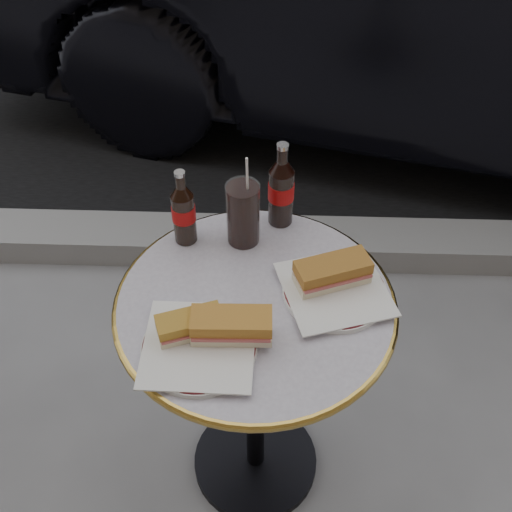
{
  "coord_description": "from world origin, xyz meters",
  "views": [
    {
      "loc": [
        0.03,
        -0.92,
        1.78
      ],
      "look_at": [
        0.0,
        0.05,
        0.82
      ],
      "focal_mm": 45.0,
      "sensor_mm": 36.0,
      "label": 1
    }
  ],
  "objects_px": {
    "plate_right": "(335,292)",
    "cola_bottle_left": "(183,207)",
    "bistro_table": "(255,394)",
    "plate_left": "(199,348)",
    "cola_bottle_right": "(281,184)",
    "cola_glass": "(243,213)"
  },
  "relations": [
    {
      "from": "plate_right",
      "to": "cola_bottle_left",
      "type": "height_order",
      "value": "cola_bottle_left"
    },
    {
      "from": "bistro_table",
      "to": "cola_bottle_left",
      "type": "relative_size",
      "value": 3.65
    },
    {
      "from": "plate_left",
      "to": "cola_bottle_right",
      "type": "height_order",
      "value": "cola_bottle_right"
    },
    {
      "from": "plate_left",
      "to": "plate_right",
      "type": "height_order",
      "value": "same"
    },
    {
      "from": "cola_glass",
      "to": "cola_bottle_right",
      "type": "bearing_deg",
      "value": 39.11
    },
    {
      "from": "plate_right",
      "to": "cola_glass",
      "type": "bearing_deg",
      "value": 141.23
    },
    {
      "from": "bistro_table",
      "to": "plate_left",
      "type": "height_order",
      "value": "plate_left"
    },
    {
      "from": "cola_bottle_left",
      "to": "cola_bottle_right",
      "type": "height_order",
      "value": "cola_bottle_right"
    },
    {
      "from": "bistro_table",
      "to": "cola_bottle_right",
      "type": "distance_m",
      "value": 0.55
    },
    {
      "from": "bistro_table",
      "to": "cola_bottle_left",
      "type": "distance_m",
      "value": 0.53
    },
    {
      "from": "bistro_table",
      "to": "cola_bottle_left",
      "type": "bearing_deg",
      "value": 132.05
    },
    {
      "from": "plate_left",
      "to": "cola_bottle_right",
      "type": "relative_size",
      "value": 1.04
    },
    {
      "from": "bistro_table",
      "to": "cola_bottle_left",
      "type": "xyz_separation_m",
      "value": [
        -0.17,
        0.19,
        0.47
      ]
    },
    {
      "from": "cola_bottle_left",
      "to": "plate_left",
      "type": "bearing_deg",
      "value": -78.99
    },
    {
      "from": "cola_bottle_left",
      "to": "cola_bottle_right",
      "type": "bearing_deg",
      "value": 18.39
    },
    {
      "from": "cola_bottle_left",
      "to": "cola_glass",
      "type": "distance_m",
      "value": 0.14
    },
    {
      "from": "cola_bottle_right",
      "to": "cola_glass",
      "type": "distance_m",
      "value": 0.12
    },
    {
      "from": "plate_right",
      "to": "cola_bottle_left",
      "type": "distance_m",
      "value": 0.39
    },
    {
      "from": "bistro_table",
      "to": "cola_bottle_right",
      "type": "relative_size",
      "value": 3.24
    },
    {
      "from": "bistro_table",
      "to": "plate_right",
      "type": "height_order",
      "value": "plate_right"
    },
    {
      "from": "plate_right",
      "to": "cola_bottle_right",
      "type": "bearing_deg",
      "value": 117.04
    },
    {
      "from": "cola_bottle_left",
      "to": "cola_bottle_right",
      "type": "relative_size",
      "value": 0.89
    }
  ]
}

